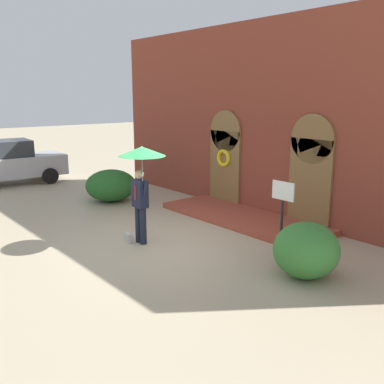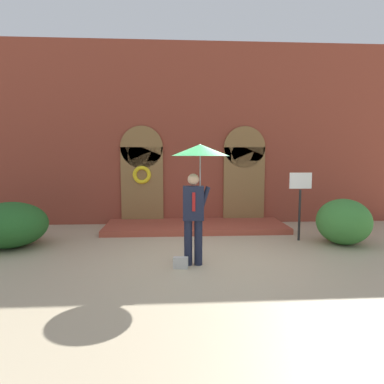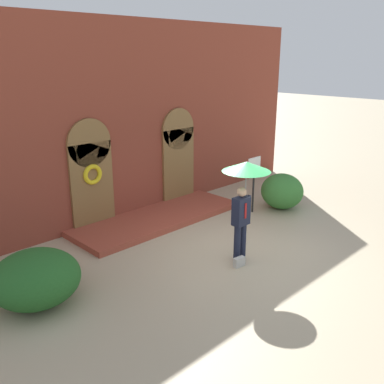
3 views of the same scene
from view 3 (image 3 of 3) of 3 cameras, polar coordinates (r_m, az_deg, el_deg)
ground_plane at (r=10.59m, az=6.39°, el=-8.13°), size 80.00×80.00×0.00m
building_facade at (r=12.69m, az=-8.03°, el=8.87°), size 14.00×2.30×5.60m
person_with_umbrella at (r=9.64m, az=7.07°, el=1.41°), size 1.10×1.10×2.36m
handbag at (r=9.94m, az=6.31°, el=-9.25°), size 0.29×0.16×0.22m
sign_post at (r=12.96m, az=8.24°, el=2.19°), size 0.56×0.06×1.72m
shrub_left at (r=8.88m, az=-20.11°, el=-10.75°), size 1.71×1.69×1.06m
shrub_right at (r=13.65m, az=11.91°, el=0.11°), size 1.27×1.33×1.10m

